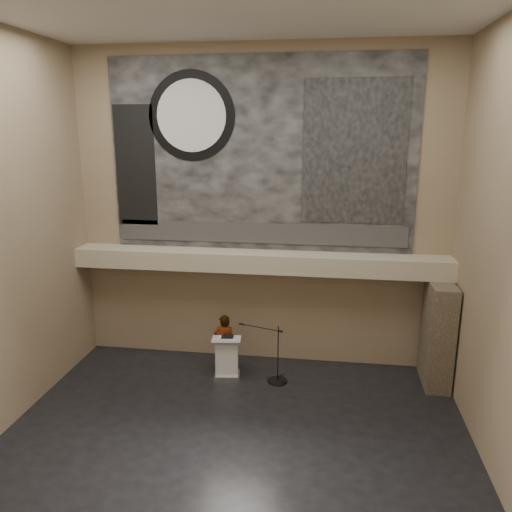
# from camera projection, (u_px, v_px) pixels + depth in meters

# --- Properties ---
(floor) EXTENTS (10.00, 10.00, 0.00)m
(floor) POSITION_uv_depth(u_px,v_px,m) (234.00, 439.00, 10.56)
(floor) COLOR black
(floor) RESTS_ON ground
(ceiling) EXTENTS (10.00, 10.00, 0.00)m
(ceiling) POSITION_uv_depth(u_px,v_px,m) (229.00, 0.00, 8.44)
(ceiling) COLOR silver
(ceiling) RESTS_ON wall_back
(wall_back) EXTENTS (10.00, 0.02, 8.50)m
(wall_back) POSITION_uv_depth(u_px,v_px,m) (260.00, 211.00, 13.34)
(wall_back) COLOR #806D51
(wall_back) RESTS_ON floor
(wall_front) EXTENTS (10.00, 0.02, 8.50)m
(wall_front) POSITION_uv_depth(u_px,v_px,m) (165.00, 323.00, 5.67)
(wall_front) COLOR #806D51
(wall_front) RESTS_ON floor
(wall_right) EXTENTS (0.02, 8.00, 8.50)m
(wall_right) POSITION_uv_depth(u_px,v_px,m) (510.00, 253.00, 8.80)
(wall_right) COLOR #806D51
(wall_right) RESTS_ON floor
(soffit) EXTENTS (10.00, 0.80, 0.50)m
(soffit) POSITION_uv_depth(u_px,v_px,m) (258.00, 261.00, 13.28)
(soffit) COLOR tan
(soffit) RESTS_ON wall_back
(sprinkler_left) EXTENTS (0.04, 0.04, 0.06)m
(sprinkler_left) POSITION_uv_depth(u_px,v_px,m) (200.00, 270.00, 13.52)
(sprinkler_left) COLOR #B2893D
(sprinkler_left) RESTS_ON soffit
(sprinkler_right) EXTENTS (0.04, 0.04, 0.06)m
(sprinkler_right) POSITION_uv_depth(u_px,v_px,m) (330.00, 275.00, 13.03)
(sprinkler_right) COLOR #B2893D
(sprinkler_right) RESTS_ON soffit
(banner) EXTENTS (8.00, 0.05, 5.00)m
(banner) POSITION_uv_depth(u_px,v_px,m) (260.00, 156.00, 12.95)
(banner) COLOR black
(banner) RESTS_ON wall_back
(banner_text_strip) EXTENTS (7.76, 0.02, 0.55)m
(banner_text_strip) POSITION_uv_depth(u_px,v_px,m) (260.00, 233.00, 13.42)
(banner_text_strip) COLOR #2C2C2C
(banner_text_strip) RESTS_ON banner
(banner_clock_rim) EXTENTS (2.30, 0.02, 2.30)m
(banner_clock_rim) POSITION_uv_depth(u_px,v_px,m) (191.00, 116.00, 12.91)
(banner_clock_rim) COLOR black
(banner_clock_rim) RESTS_ON banner
(banner_clock_face) EXTENTS (1.84, 0.02, 1.84)m
(banner_clock_face) POSITION_uv_depth(u_px,v_px,m) (191.00, 116.00, 12.89)
(banner_clock_face) COLOR silver
(banner_clock_face) RESTS_ON banner
(banner_building_print) EXTENTS (2.60, 0.02, 3.60)m
(banner_building_print) POSITION_uv_depth(u_px,v_px,m) (354.00, 152.00, 12.55)
(banner_building_print) COLOR black
(banner_building_print) RESTS_ON banner
(banner_brick_print) EXTENTS (1.10, 0.02, 3.20)m
(banner_brick_print) POSITION_uv_depth(u_px,v_px,m) (135.00, 166.00, 13.46)
(banner_brick_print) COLOR black
(banner_brick_print) RESTS_ON banner
(stone_pier) EXTENTS (0.60, 1.40, 2.70)m
(stone_pier) POSITION_uv_depth(u_px,v_px,m) (438.00, 334.00, 12.60)
(stone_pier) COLOR #403527
(stone_pier) RESTS_ON floor
(lectern) EXTENTS (0.80, 0.62, 1.14)m
(lectern) POSITION_uv_depth(u_px,v_px,m) (227.00, 357.00, 13.12)
(lectern) COLOR silver
(lectern) RESTS_ON floor
(binder) EXTENTS (0.34, 0.28, 0.04)m
(binder) POSITION_uv_depth(u_px,v_px,m) (227.00, 337.00, 12.99)
(binder) COLOR black
(binder) RESTS_ON lectern
(papers) EXTENTS (0.23, 0.32, 0.00)m
(papers) POSITION_uv_depth(u_px,v_px,m) (223.00, 338.00, 12.97)
(papers) COLOR white
(papers) RESTS_ON lectern
(speaker_person) EXTENTS (0.60, 0.42, 1.60)m
(speaker_person) POSITION_uv_depth(u_px,v_px,m) (225.00, 343.00, 13.37)
(speaker_person) COLOR white
(speaker_person) RESTS_ON floor
(mic_stand) EXTENTS (1.32, 0.60, 1.53)m
(mic_stand) POSITION_uv_depth(u_px,v_px,m) (276.00, 374.00, 12.93)
(mic_stand) COLOR black
(mic_stand) RESTS_ON floor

